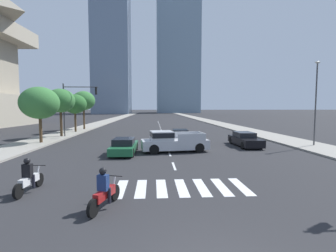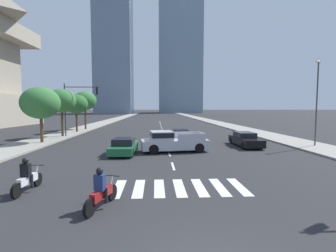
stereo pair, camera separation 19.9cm
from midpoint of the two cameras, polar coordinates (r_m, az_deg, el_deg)
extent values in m
cube|color=gray|center=(37.59, 18.74, -1.22)|extent=(4.00, 260.00, 0.15)
cube|color=gray|center=(36.78, -22.35, -1.43)|extent=(4.00, 260.00, 0.15)
cube|color=silver|center=(11.26, -11.56, -14.17)|extent=(0.45, 2.47, 0.01)
cube|color=silver|center=(11.17, -6.84, -14.26)|extent=(0.45, 2.47, 0.01)
cube|color=silver|center=(11.15, -2.07, -14.26)|extent=(0.45, 2.47, 0.01)
cube|color=silver|center=(11.21, 2.68, -14.17)|extent=(0.45, 2.47, 0.01)
cube|color=silver|center=(11.34, 7.34, -13.98)|extent=(0.45, 2.47, 0.01)
cube|color=silver|center=(11.53, 11.87, -13.72)|extent=(0.45, 2.47, 0.01)
cube|color=silver|center=(11.80, 16.21, -13.39)|extent=(0.45, 2.47, 0.01)
cube|color=silver|center=(15.04, 1.02, -9.35)|extent=(0.14, 2.00, 0.01)
cube|color=silver|center=(18.94, 0.07, -6.49)|extent=(0.14, 2.00, 0.01)
cube|color=silver|center=(22.88, -0.56, -4.62)|extent=(0.14, 2.00, 0.01)
cube|color=silver|center=(26.83, -0.99, -3.29)|extent=(0.14, 2.00, 0.01)
cube|color=silver|center=(30.80, -1.32, -2.30)|extent=(0.14, 2.00, 0.01)
cube|color=silver|center=(34.77, -1.57, -1.54)|extent=(0.14, 2.00, 0.01)
cube|color=silver|center=(38.75, -1.76, -0.94)|extent=(0.14, 2.00, 0.01)
cube|color=silver|center=(42.73, -1.93, -0.45)|extent=(0.14, 2.00, 0.01)
cube|color=silver|center=(46.72, -2.06, -0.04)|extent=(0.14, 2.00, 0.01)
cube|color=silver|center=(50.71, -2.17, 0.30)|extent=(0.14, 2.00, 0.01)
cube|color=silver|center=(54.70, -2.27, 0.60)|extent=(0.14, 2.00, 0.01)
cube|color=silver|center=(58.69, -2.35, 0.85)|extent=(0.14, 2.00, 0.01)
cube|color=silver|center=(62.68, -2.42, 1.07)|extent=(0.14, 2.00, 0.01)
cylinder|color=black|center=(12.75, -28.34, -11.01)|extent=(0.16, 0.61, 0.60)
cylinder|color=black|center=(11.48, -32.06, -12.83)|extent=(0.16, 0.61, 0.60)
cube|color=silver|center=(12.05, -30.14, -10.87)|extent=(0.30, 1.24, 0.32)
cylinder|color=#B2B2B7|center=(12.59, -28.61, -9.80)|extent=(0.08, 0.32, 0.67)
cylinder|color=black|center=(12.55, -28.56, -8.11)|extent=(0.70, 0.08, 0.04)
cube|color=black|center=(11.87, -30.47, -8.95)|extent=(0.37, 0.26, 0.55)
sphere|color=black|center=(11.78, -30.54, -7.03)|extent=(0.26, 0.26, 0.26)
cylinder|color=black|center=(12.15, -30.88, -11.02)|extent=(0.13, 0.13, 0.55)
cylinder|color=black|center=(11.98, -29.37, -11.18)|extent=(0.13, 0.13, 0.55)
cylinder|color=black|center=(9.94, -12.91, -14.93)|extent=(0.30, 0.61, 0.60)
cylinder|color=black|center=(8.70, -17.80, -17.87)|extent=(0.30, 0.61, 0.60)
cube|color=maroon|center=(9.23, -15.20, -15.04)|extent=(0.59, 1.23, 0.32)
cylinder|color=#B2B2B7|center=(9.76, -13.22, -13.44)|extent=(0.16, 0.32, 0.67)
cylinder|color=black|center=(9.69, -13.12, -11.28)|extent=(0.68, 0.25, 0.04)
cube|color=navy|center=(9.02, -15.58, -12.62)|extent=(0.42, 0.34, 0.55)
sphere|color=black|center=(8.91, -15.64, -10.12)|extent=(0.26, 0.26, 0.26)
cylinder|color=black|center=(9.34, -16.19, -15.17)|extent=(0.15, 0.15, 0.55)
cylinder|color=black|center=(9.17, -14.18, -15.50)|extent=(0.15, 0.15, 0.55)
cube|color=#B7BABF|center=(19.82, 1.28, -4.27)|extent=(5.53, 2.64, 0.75)
cube|color=#B7BABF|center=(19.53, -1.77, -2.26)|extent=(1.92, 2.02, 0.70)
cube|color=black|center=(19.52, -1.77, -2.01)|extent=(1.95, 2.06, 0.39)
cube|color=#B7BABF|center=(19.11, 5.33, -2.65)|extent=(2.23, 0.36, 0.55)
cube|color=#B7BABF|center=(20.92, 3.88, -2.03)|extent=(2.23, 0.36, 0.55)
cube|color=#B7BABF|center=(20.34, 7.61, -2.24)|extent=(0.32, 1.89, 0.55)
cylinder|color=black|center=(18.70, -3.60, -5.47)|extent=(0.79, 0.35, 0.76)
cylinder|color=black|center=(20.43, -4.23, -4.64)|extent=(0.79, 0.35, 0.76)
cylinder|color=black|center=(19.48, 7.07, -5.10)|extent=(0.79, 0.35, 0.76)
cylinder|color=black|center=(21.14, 5.59, -4.34)|extent=(0.79, 0.35, 0.76)
cube|color=black|center=(23.67, 17.34, -3.32)|extent=(1.76, 4.76, 0.66)
cube|color=black|center=(23.82, 17.17, -1.91)|extent=(1.54, 2.14, 0.46)
cylinder|color=black|center=(22.51, 20.67, -4.22)|extent=(0.22, 0.64, 0.64)
cylinder|color=black|center=(21.92, 16.94, -4.36)|extent=(0.22, 0.64, 0.64)
cylinder|color=black|center=(25.46, 17.68, -3.19)|extent=(0.22, 0.64, 0.64)
cylinder|color=black|center=(24.94, 14.32, -3.27)|extent=(0.22, 0.64, 0.64)
cube|color=#B7BABF|center=(25.50, 2.66, -2.66)|extent=(1.91, 4.61, 0.59)
cube|color=black|center=(25.67, 2.62, -1.38)|extent=(1.62, 2.10, 0.51)
cylinder|color=black|center=(24.06, 4.81, -3.42)|extent=(0.24, 0.65, 0.64)
cylinder|color=black|center=(23.94, 1.03, -3.45)|extent=(0.24, 0.65, 0.64)
cylinder|color=black|center=(27.12, 4.09, -2.54)|extent=(0.24, 0.65, 0.64)
cylinder|color=black|center=(27.01, 0.74, -2.56)|extent=(0.24, 0.65, 0.64)
cube|color=#1E6038|center=(19.38, -10.45, -5.02)|extent=(1.87, 4.59, 0.55)
cube|color=black|center=(19.08, -10.57, -3.58)|extent=(1.59, 2.09, 0.49)
cylinder|color=black|center=(21.03, -11.93, -4.63)|extent=(0.24, 0.65, 0.64)
cylinder|color=black|center=(20.81, -7.68, -4.66)|extent=(0.24, 0.65, 0.64)
cylinder|color=black|center=(18.04, -13.65, -6.14)|extent=(0.24, 0.65, 0.64)
cylinder|color=black|center=(17.79, -8.68, -6.21)|extent=(0.24, 0.65, 0.64)
cylinder|color=#333335|center=(31.60, -23.33, 3.46)|extent=(0.14, 0.14, 6.25)
cylinder|color=#333335|center=(31.06, -19.91, 8.58)|extent=(4.06, 0.10, 0.10)
cube|color=black|center=(30.58, -16.66, 7.89)|extent=(0.20, 0.28, 0.90)
sphere|color=red|center=(30.60, -16.67, 8.45)|extent=(0.18, 0.18, 0.18)
sphere|color=orange|center=(30.58, -16.66, 7.89)|extent=(0.18, 0.18, 0.18)
sphere|color=green|center=(30.56, -16.64, 7.32)|extent=(0.18, 0.18, 0.18)
cube|color=#19662D|center=(31.60, -23.32, 3.23)|extent=(0.60, 0.04, 0.18)
cylinder|color=#3F3F42|center=(25.64, 31.07, 4.28)|extent=(0.12, 0.12, 7.33)
ellipsoid|color=beige|center=(25.96, 31.40, 12.61)|extent=(0.50, 0.24, 0.20)
cylinder|color=#4C3823|center=(26.93, -27.82, -0.88)|extent=(0.28, 0.28, 2.40)
ellipsoid|color=#387538|center=(26.84, -28.02, 4.79)|extent=(3.66, 3.66, 3.11)
cylinder|color=#4C3823|center=(31.85, -23.88, 0.44)|extent=(0.28, 0.28, 2.91)
ellipsoid|color=#387538|center=(31.80, -24.04, 5.45)|extent=(3.31, 3.31, 2.82)
cylinder|color=#4C3823|center=(36.91, -20.98, 0.80)|extent=(0.28, 0.28, 2.64)
ellipsoid|color=#2D662D|center=(36.86, -21.09, 4.83)|extent=(3.20, 3.20, 2.72)
cylinder|color=#4C3823|center=(41.06, -19.18, 1.49)|extent=(0.28, 0.28, 3.09)
ellipsoid|color=#387538|center=(41.03, -19.28, 5.62)|extent=(3.54, 3.54, 3.01)
cube|color=slate|center=(152.43, -13.17, 22.24)|extent=(20.27, 20.01, 101.43)
cube|color=#7A93A8|center=(180.45, 2.18, 20.97)|extent=(28.74, 26.18, 110.52)
camera|label=1|loc=(0.10, -90.28, -0.02)|focal=26.05mm
camera|label=2|loc=(0.10, 89.72, 0.02)|focal=26.05mm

